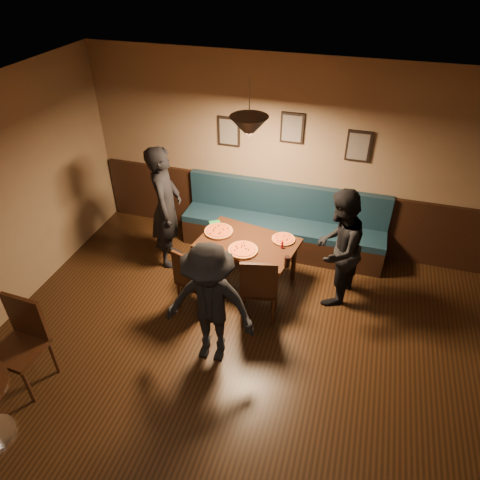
% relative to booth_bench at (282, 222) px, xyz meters
% --- Properties ---
extents(floor, '(7.00, 7.00, 0.00)m').
position_rel_booth_bench_xyz_m(floor, '(0.00, -3.20, -0.50)').
color(floor, black).
rests_on(floor, ground).
extents(ceiling, '(7.00, 7.00, 0.00)m').
position_rel_booth_bench_xyz_m(ceiling, '(0.00, -3.20, 2.30)').
color(ceiling, silver).
rests_on(ceiling, ground).
extents(wall_back, '(6.00, 0.00, 6.00)m').
position_rel_booth_bench_xyz_m(wall_back, '(0.00, 0.30, 0.90)').
color(wall_back, '#8C704F').
rests_on(wall_back, ground).
extents(wainscot, '(5.88, 0.06, 1.00)m').
position_rel_booth_bench_xyz_m(wainscot, '(0.00, 0.27, 0.00)').
color(wainscot, black).
rests_on(wainscot, ground).
extents(booth_bench, '(3.00, 0.60, 1.00)m').
position_rel_booth_bench_xyz_m(booth_bench, '(0.00, 0.00, 0.00)').
color(booth_bench, '#0F232D').
rests_on(booth_bench, ground).
extents(picture_left, '(0.32, 0.04, 0.42)m').
position_rel_booth_bench_xyz_m(picture_left, '(-0.90, 0.27, 1.20)').
color(picture_left, black).
rests_on(picture_left, wall_back).
extents(picture_center, '(0.32, 0.04, 0.42)m').
position_rel_booth_bench_xyz_m(picture_center, '(0.00, 0.27, 1.35)').
color(picture_center, black).
rests_on(picture_center, wall_back).
extents(picture_right, '(0.32, 0.04, 0.42)m').
position_rel_booth_bench_xyz_m(picture_right, '(0.90, 0.27, 1.20)').
color(picture_right, black).
rests_on(picture_right, wall_back).
extents(pendant_lamp, '(0.44, 0.44, 0.25)m').
position_rel_booth_bench_xyz_m(pendant_lamp, '(-0.29, -0.88, 1.75)').
color(pendant_lamp, black).
rests_on(pendant_lamp, ceiling).
extents(dining_table, '(1.39, 1.02, 0.68)m').
position_rel_booth_bench_xyz_m(dining_table, '(-0.29, -0.88, -0.16)').
color(dining_table, '#331F0E').
rests_on(dining_table, floor).
extents(chair_near_left, '(0.51, 0.51, 0.93)m').
position_rel_booth_bench_xyz_m(chair_near_left, '(-0.77, -1.52, -0.04)').
color(chair_near_left, black).
rests_on(chair_near_left, floor).
extents(chair_near_right, '(0.52, 0.52, 0.99)m').
position_rel_booth_bench_xyz_m(chair_near_right, '(0.02, -1.47, -0.01)').
color(chair_near_right, black).
rests_on(chair_near_right, floor).
extents(diner_left, '(0.58, 0.74, 1.80)m').
position_rel_booth_bench_xyz_m(diner_left, '(-1.51, -0.71, 0.40)').
color(diner_left, black).
rests_on(diner_left, floor).
extents(diner_right, '(0.78, 0.90, 1.60)m').
position_rel_booth_bench_xyz_m(diner_right, '(0.87, -0.85, 0.30)').
color(diner_right, black).
rests_on(diner_right, floor).
extents(diner_front, '(1.02, 0.61, 1.54)m').
position_rel_booth_bench_xyz_m(diner_front, '(-0.32, -2.24, 0.27)').
color(diner_front, black).
rests_on(diner_front, floor).
extents(pizza_a, '(0.40, 0.40, 0.04)m').
position_rel_booth_bench_xyz_m(pizza_a, '(-0.73, -0.77, 0.20)').
color(pizza_a, orange).
rests_on(pizza_a, dining_table).
extents(pizza_b, '(0.48, 0.48, 0.04)m').
position_rel_booth_bench_xyz_m(pizza_b, '(-0.29, -1.09, 0.20)').
color(pizza_b, orange).
rests_on(pizza_b, dining_table).
extents(pizza_c, '(0.38, 0.38, 0.04)m').
position_rel_booth_bench_xyz_m(pizza_c, '(0.15, -0.70, 0.19)').
color(pizza_c, '#C37824').
rests_on(pizza_c, dining_table).
extents(soda_glass, '(0.09, 0.09, 0.15)m').
position_rel_booth_bench_xyz_m(soda_glass, '(0.31, -1.23, 0.25)').
color(soda_glass, black).
rests_on(soda_glass, dining_table).
extents(tabasco_bottle, '(0.04, 0.04, 0.13)m').
position_rel_booth_bench_xyz_m(tabasco_bottle, '(0.17, -0.88, 0.24)').
color(tabasco_bottle, '#9B0515').
rests_on(tabasco_bottle, dining_table).
extents(napkin_a, '(0.21, 0.21, 0.01)m').
position_rel_booth_bench_xyz_m(napkin_a, '(-0.85, -0.58, 0.18)').
color(napkin_a, '#1F762F').
rests_on(napkin_a, dining_table).
extents(napkin_b, '(0.16, 0.16, 0.01)m').
position_rel_booth_bench_xyz_m(napkin_b, '(-0.85, -1.19, 0.18)').
color(napkin_b, '#1B652E').
rests_on(napkin_b, dining_table).
extents(cutlery_set, '(0.20, 0.07, 0.00)m').
position_rel_booth_bench_xyz_m(cutlery_set, '(-0.28, -1.21, 0.18)').
color(cutlery_set, silver).
rests_on(cutlery_set, dining_table).
extents(cafe_chair_far, '(0.49, 0.49, 1.05)m').
position_rel_booth_bench_xyz_m(cafe_chair_far, '(-2.10, -3.16, 0.02)').
color(cafe_chair_far, '#311C0D').
rests_on(cafe_chair_far, floor).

